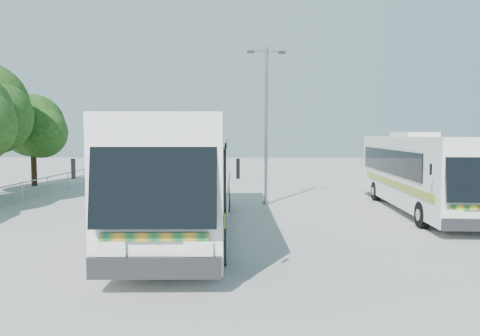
{
  "coord_description": "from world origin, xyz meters",
  "views": [
    {
      "loc": [
        1.0,
        -16.77,
        3.35
      ],
      "look_at": [
        0.79,
        2.86,
        1.92
      ],
      "focal_mm": 35.0,
      "sensor_mm": 36.0,
      "label": 1
    }
  ],
  "objects_px": {
    "tree_far_e": "(34,126)",
    "coach_adjacent": "(420,171)",
    "coach_main": "(187,171)",
    "lamppost": "(266,118)"
  },
  "relations": [
    {
      "from": "tree_far_e",
      "to": "coach_adjacent",
      "type": "relative_size",
      "value": 0.5
    },
    {
      "from": "coach_main",
      "to": "coach_adjacent",
      "type": "xyz_separation_m",
      "value": [
        9.55,
        4.08,
        -0.31
      ]
    },
    {
      "from": "tree_far_e",
      "to": "coach_adjacent",
      "type": "height_order",
      "value": "tree_far_e"
    },
    {
      "from": "coach_adjacent",
      "to": "coach_main",
      "type": "bearing_deg",
      "value": -154.5
    },
    {
      "from": "tree_far_e",
      "to": "lamppost",
      "type": "bearing_deg",
      "value": -28.34
    },
    {
      "from": "coach_main",
      "to": "coach_adjacent",
      "type": "distance_m",
      "value": 10.39
    },
    {
      "from": "tree_far_e",
      "to": "coach_main",
      "type": "distance_m",
      "value": 18.26
    },
    {
      "from": "tree_far_e",
      "to": "coach_main",
      "type": "bearing_deg",
      "value": -50.22
    },
    {
      "from": "coach_main",
      "to": "coach_adjacent",
      "type": "bearing_deg",
      "value": 21.83
    },
    {
      "from": "tree_far_e",
      "to": "coach_main",
      "type": "height_order",
      "value": "tree_far_e"
    }
  ]
}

